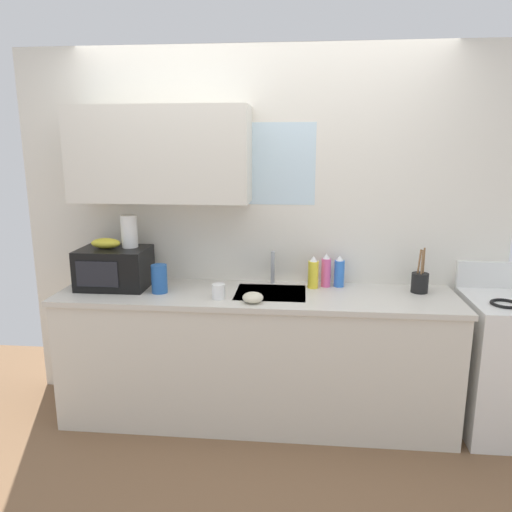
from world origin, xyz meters
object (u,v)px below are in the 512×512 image
(paper_towel_roll, at_px, (129,231))
(stove_range, at_px, (510,365))
(microwave, at_px, (114,268))
(banana_bunch, at_px, (106,243))
(utensil_crock, at_px, (420,282))
(dish_soap_bottle_pink, at_px, (326,271))
(dish_soap_bottle_blue, at_px, (339,272))
(cereal_canister, at_px, (159,279))
(dish_soap_bottle_yellow, at_px, (313,273))
(mug_white, at_px, (219,291))
(small_bowl, at_px, (252,297))

(paper_towel_roll, bearing_deg, stove_range, -2.19)
(microwave, bearing_deg, paper_towel_roll, 27.17)
(banana_bunch, xyz_separation_m, utensil_crock, (2.10, 0.07, -0.23))
(microwave, distance_m, dish_soap_bottle_pink, 1.45)
(paper_towel_roll, distance_m, dish_soap_bottle_blue, 1.46)
(utensil_crock, bearing_deg, banana_bunch, -178.10)
(microwave, bearing_deg, utensil_crock, 1.99)
(banana_bunch, relative_size, utensil_crock, 0.67)
(stove_range, relative_size, utensil_crock, 3.61)
(stove_range, bearing_deg, dish_soap_bottle_blue, 169.49)
(dish_soap_bottle_pink, height_order, cereal_canister, dish_soap_bottle_pink)
(dish_soap_bottle_yellow, bearing_deg, mug_white, -153.58)
(stove_range, distance_m, mug_white, 1.95)
(dish_soap_bottle_blue, bearing_deg, microwave, -174.05)
(stove_range, xyz_separation_m, dish_soap_bottle_yellow, (-1.28, 0.15, 0.55))
(banana_bunch, height_order, small_bowl, banana_bunch)
(stove_range, height_order, cereal_canister, cereal_canister)
(dish_soap_bottle_pink, xyz_separation_m, small_bowl, (-0.47, -0.40, -0.08))
(dish_soap_bottle_pink, xyz_separation_m, dish_soap_bottle_blue, (0.09, 0.01, -0.01))
(paper_towel_roll, relative_size, cereal_canister, 1.17)
(stove_range, height_order, microwave, microwave)
(stove_range, xyz_separation_m, banana_bunch, (-2.68, 0.05, 0.75))
(banana_bunch, relative_size, dish_soap_bottle_yellow, 0.91)
(microwave, xyz_separation_m, cereal_canister, (0.34, -0.10, -0.04))
(microwave, bearing_deg, mug_white, -14.11)
(banana_bunch, distance_m, cereal_canister, 0.45)
(dish_soap_bottle_pink, distance_m, small_bowl, 0.62)
(stove_range, relative_size, paper_towel_roll, 4.91)
(dish_soap_bottle_blue, bearing_deg, stove_range, -10.51)
(banana_bunch, relative_size, small_bowl, 1.54)
(cereal_canister, bearing_deg, paper_towel_roll, 147.99)
(banana_bunch, relative_size, dish_soap_bottle_blue, 0.92)
(stove_range, distance_m, dish_soap_bottle_yellow, 1.40)
(banana_bunch, xyz_separation_m, mug_white, (0.80, -0.19, -0.26))
(stove_range, xyz_separation_m, dish_soap_bottle_blue, (-1.10, 0.20, 0.54))
(dish_soap_bottle_yellow, bearing_deg, dish_soap_bottle_pink, 24.81)
(mug_white, xyz_separation_m, utensil_crock, (1.30, 0.26, 0.02))
(dish_soap_bottle_pink, relative_size, utensil_crock, 0.77)
(dish_soap_bottle_yellow, xyz_separation_m, utensil_crock, (0.70, -0.04, -0.03))
(microwave, height_order, utensil_crock, utensil_crock)
(stove_range, relative_size, small_bowl, 8.31)
(dish_soap_bottle_yellow, bearing_deg, cereal_canister, -168.35)
(stove_range, relative_size, dish_soap_bottle_yellow, 4.89)
(stove_range, bearing_deg, cereal_canister, -178.66)
(stove_range, xyz_separation_m, mug_white, (-1.88, -0.14, 0.49))
(microwave, height_order, mug_white, microwave)
(cereal_canister, height_order, mug_white, cereal_canister)
(banana_bunch, height_order, paper_towel_roll, paper_towel_roll)
(banana_bunch, distance_m, paper_towel_roll, 0.18)
(stove_range, distance_m, small_bowl, 1.74)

